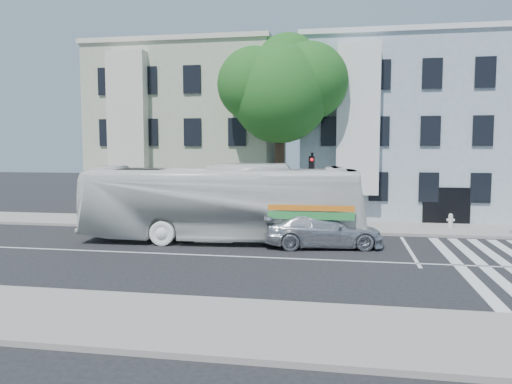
% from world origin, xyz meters
% --- Properties ---
extents(ground, '(120.00, 120.00, 0.00)m').
position_xyz_m(ground, '(0.00, 0.00, 0.00)').
color(ground, black).
rests_on(ground, ground).
extents(sidewalk_far, '(80.00, 4.00, 0.15)m').
position_xyz_m(sidewalk_far, '(0.00, 8.00, 0.07)').
color(sidewalk_far, gray).
rests_on(sidewalk_far, ground).
extents(sidewalk_near, '(80.00, 4.00, 0.15)m').
position_xyz_m(sidewalk_near, '(0.00, -8.00, 0.07)').
color(sidewalk_near, gray).
rests_on(sidewalk_near, ground).
extents(building_left, '(12.00, 10.00, 11.00)m').
position_xyz_m(building_left, '(-7.00, 15.00, 5.50)').
color(building_left, '#A2AA8F').
rests_on(building_left, ground).
extents(building_right, '(12.00, 10.00, 11.00)m').
position_xyz_m(building_right, '(7.00, 15.00, 5.50)').
color(building_right, '#8F9EAA').
rests_on(building_right, ground).
extents(street_tree, '(7.30, 5.90, 11.10)m').
position_xyz_m(street_tree, '(0.06, 8.74, 7.83)').
color(street_tree, '#2D2116').
rests_on(street_tree, ground).
extents(bus, '(4.12, 13.49, 3.70)m').
position_xyz_m(bus, '(-2.06, 3.20, 1.85)').
color(bus, white).
rests_on(bus, ground).
extents(sedan, '(3.06, 5.64, 1.55)m').
position_xyz_m(sedan, '(2.74, 2.60, 0.78)').
color(sedan, silver).
rests_on(sedan, ground).
extents(hedge, '(8.45, 2.87, 0.70)m').
position_xyz_m(hedge, '(-5.14, 6.62, 0.50)').
color(hedge, '#235A1D').
rests_on(hedge, sidewalk_far).
extents(traffic_signal, '(0.43, 0.53, 4.21)m').
position_xyz_m(traffic_signal, '(2.00, 5.94, 2.72)').
color(traffic_signal, black).
rests_on(traffic_signal, ground).
extents(fire_hydrant, '(0.41, 0.24, 0.74)m').
position_xyz_m(fire_hydrant, '(9.38, 8.56, 0.53)').
color(fire_hydrant, silver).
rests_on(fire_hydrant, sidewalk_far).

